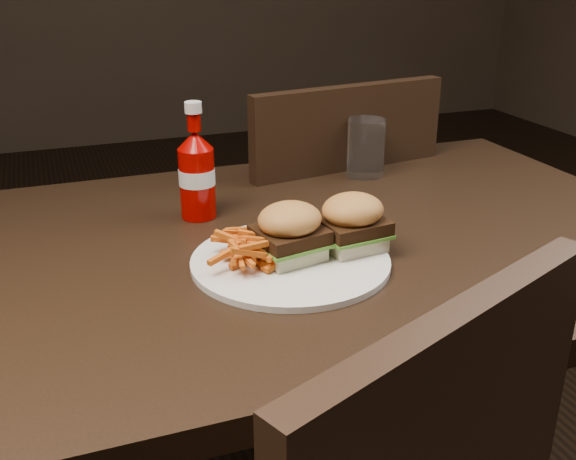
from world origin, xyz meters
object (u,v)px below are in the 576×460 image
object	(u,v)px
dining_table	(315,244)
ketchup_bottle	(197,183)
chair_far	(298,269)
tumbler	(366,148)
plate	(290,261)

from	to	relation	value
dining_table	ketchup_bottle	bearing A→B (deg)	139.55
chair_far	ketchup_bottle	xyz separation A→B (m)	(-0.32, -0.36, 0.38)
tumbler	dining_table	bearing A→B (deg)	-130.50
plate	tumbler	xyz separation A→B (m)	(0.29, 0.34, 0.05)
plate	tumbler	size ratio (longest dim) A/B	2.44
ketchup_bottle	tumbler	xyz separation A→B (m)	(0.37, 0.11, -0.01)
dining_table	chair_far	xyz separation A→B (m)	(0.16, 0.50, -0.30)
dining_table	plate	world-z (taller)	plate
chair_far	plate	size ratio (longest dim) A/B	1.59
chair_far	tumbler	bearing A→B (deg)	91.46
dining_table	plate	bearing A→B (deg)	-129.73
chair_far	plate	xyz separation A→B (m)	(-0.24, -0.59, 0.33)
plate	ketchup_bottle	xyz separation A→B (m)	(-0.08, 0.23, 0.06)
dining_table	ketchup_bottle	size ratio (longest dim) A/B	10.12
chair_far	ketchup_bottle	size ratio (longest dim) A/B	3.87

